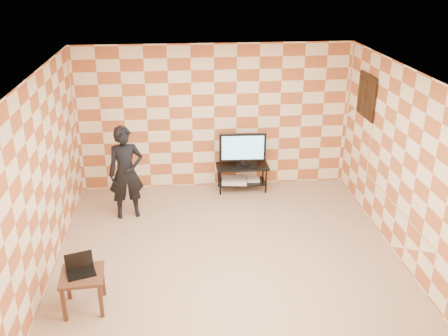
{
  "coord_description": "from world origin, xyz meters",
  "views": [
    {
      "loc": [
        -0.65,
        -6.26,
        4.09
      ],
      "look_at": [
        0.0,
        0.6,
        1.15
      ],
      "focal_mm": 40.0,
      "sensor_mm": 36.0,
      "label": 1
    }
  ],
  "objects_px": {
    "tv": "(243,148)",
    "person": "(126,173)",
    "side_table": "(82,280)",
    "tv_stand": "(242,172)"
  },
  "relations": [
    {
      "from": "side_table",
      "to": "person",
      "type": "distance_m",
      "value": 2.46
    },
    {
      "from": "tv_stand",
      "to": "side_table",
      "type": "xyz_separation_m",
      "value": [
        -2.4,
        -3.22,
        0.05
      ]
    },
    {
      "from": "side_table",
      "to": "person",
      "type": "relative_size",
      "value": 0.35
    },
    {
      "from": "tv",
      "to": "person",
      "type": "height_order",
      "value": "person"
    },
    {
      "from": "tv",
      "to": "person",
      "type": "bearing_deg",
      "value": -158.14
    },
    {
      "from": "side_table",
      "to": "person",
      "type": "bearing_deg",
      "value": 81.57
    },
    {
      "from": "tv",
      "to": "person",
      "type": "xyz_separation_m",
      "value": [
        -2.04,
        -0.82,
        -0.05
      ]
    },
    {
      "from": "tv",
      "to": "side_table",
      "type": "distance_m",
      "value": 4.04
    },
    {
      "from": "tv",
      "to": "side_table",
      "type": "relative_size",
      "value": 1.54
    },
    {
      "from": "tv",
      "to": "tv_stand",
      "type": "bearing_deg",
      "value": 92.32
    }
  ]
}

